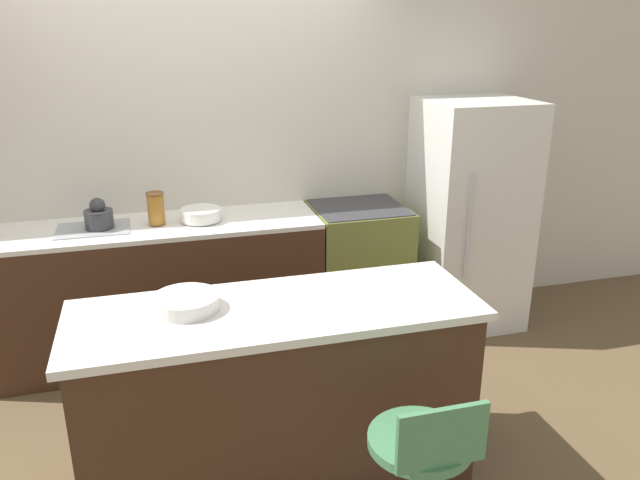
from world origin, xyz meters
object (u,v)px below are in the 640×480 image
object	(u,v)px
oven_range	(358,270)
refrigerator	(469,215)
kettle	(99,216)
stool_chair	(420,480)
mixing_bowl	(201,214)

from	to	relation	value
oven_range	refrigerator	bearing A→B (deg)	-3.36
oven_range	refrigerator	distance (m)	0.90
refrigerator	kettle	size ratio (longest dim) A/B	8.47
stool_chair	kettle	size ratio (longest dim) A/B	4.51
kettle	stool_chair	bearing A→B (deg)	-59.11
refrigerator	mixing_bowl	bearing A→B (deg)	178.75
oven_range	stool_chair	size ratio (longest dim) A/B	1.07
stool_chair	kettle	bearing A→B (deg)	120.89
oven_range	kettle	distance (m)	1.80
refrigerator	kettle	world-z (taller)	refrigerator
stool_chair	kettle	xyz separation A→B (m)	(-1.25, 2.10, 0.57)
oven_range	stool_chair	distance (m)	2.15
oven_range	kettle	xyz separation A→B (m)	(-1.71, -0.01, 0.55)
refrigerator	stool_chair	size ratio (longest dim) A/B	1.88
refrigerator	kettle	bearing A→B (deg)	179.05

